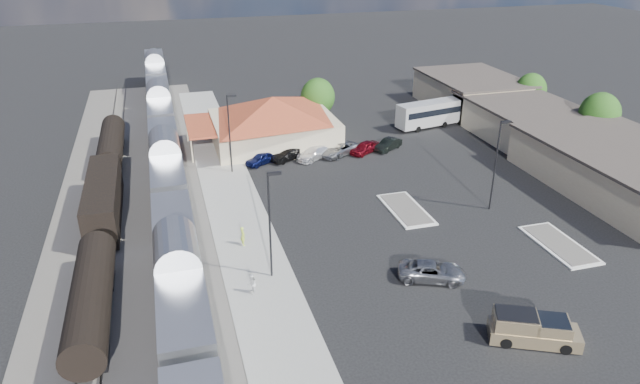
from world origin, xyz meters
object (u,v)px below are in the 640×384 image
object	(u,v)px
pickup_truck	(534,329)
suv	(432,271)
station_depot	(273,121)
coach_bus	(434,112)

from	to	relation	value
pickup_truck	suv	world-z (taller)	pickup_truck
station_depot	pickup_truck	size ratio (longest dim) A/B	2.98
station_depot	coach_bus	bearing A→B (deg)	2.40
coach_bus	station_depot	bearing A→B (deg)	81.19
pickup_truck	coach_bus	size ratio (longest dim) A/B	0.54
pickup_truck	suv	bearing A→B (deg)	45.50
station_depot	pickup_truck	world-z (taller)	station_depot
coach_bus	pickup_truck	bearing A→B (deg)	150.80
suv	coach_bus	bearing A→B (deg)	-3.50
station_depot	coach_bus	distance (m)	22.82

